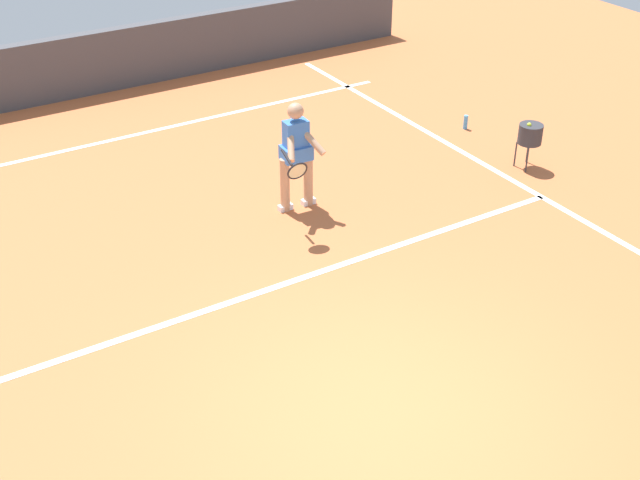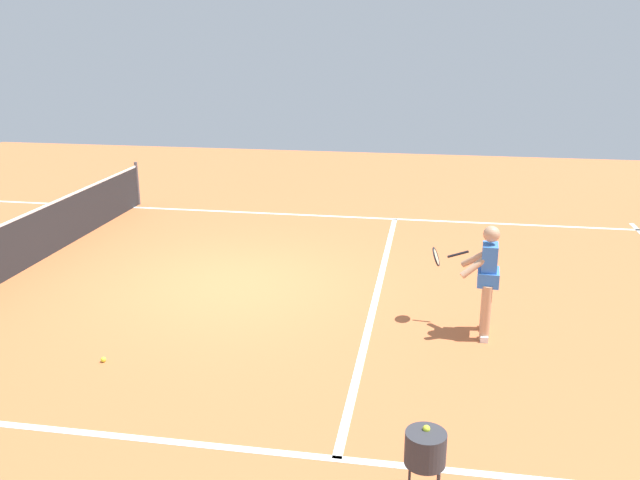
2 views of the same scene
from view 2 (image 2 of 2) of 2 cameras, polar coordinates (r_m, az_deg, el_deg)
The scene contains 8 objects.
ground_plane at distance 11.20m, azimuth -7.41°, elevation -3.66°, with size 25.95×25.95×0.00m, color #C66638.
service_line_marking at distance 10.77m, azimuth 4.88°, elevation -4.43°, with size 8.90×0.10×0.01m, color white.
sideline_left_marking at distance 7.51m, azimuth -17.63°, elevation -15.52°, with size 0.10×17.96×0.01m, color white.
sideline_right_marking at distance 15.30m, azimuth -2.59°, elevation 2.20°, with size 0.10×17.96×0.01m, color white.
court_net at distance 12.66m, azimuth -24.13°, elevation -0.29°, with size 9.58×0.08×1.03m.
tennis_player at distance 9.26m, azimuth 13.93°, elevation -3.00°, with size 0.81×0.92×1.55m.
tennis_ball_near at distance 8.99m, azimuth -17.94°, elevation -9.65°, with size 0.07×0.07×0.07m, color #D1E533.
ball_hopper at distance 6.10m, azimuth 8.96°, elevation -17.12°, with size 0.36×0.36×0.74m.
Camera 2 is at (-9.99, -3.17, 3.97)m, focal length 37.63 mm.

